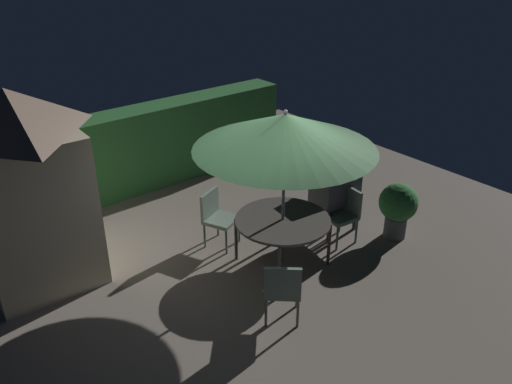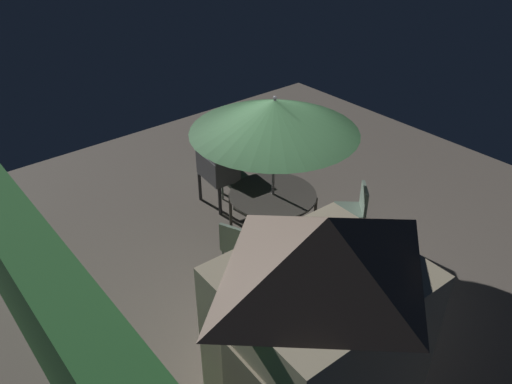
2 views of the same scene
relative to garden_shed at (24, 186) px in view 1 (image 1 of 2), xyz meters
name	(u,v)px [view 1 (image 1 of 2)]	position (x,y,z in m)	size (l,w,h in m)	color
ground_plane	(245,270)	(2.35, -1.86, -1.41)	(11.00, 11.00, 0.00)	#6B6056
hedge_backdrop	(130,152)	(2.35, 1.64, -0.63)	(6.72, 0.64, 1.57)	#28602D
garden_shed	(24,186)	(0.00, 0.00, 0.00)	(1.59, 1.85, 2.78)	#C6B793
patio_table	(283,222)	(2.92, -2.03, -0.72)	(1.41, 1.41, 0.75)	#47423D
patio_umbrella	(285,132)	(2.92, -2.03, 0.69)	(2.55, 2.55, 2.41)	#4C4C51
bbq_grill	(335,185)	(4.19, -1.87, -0.57)	(0.75, 0.57, 1.20)	#47474C
chair_near_shed	(344,211)	(4.11, -2.16, -0.89)	(0.51, 0.51, 0.90)	slate
chair_far_side	(217,215)	(2.47, -0.98, -0.89)	(0.61, 0.61, 0.90)	slate
chair_toward_hedge	(282,288)	(2.03, -3.03, -0.89)	(0.65, 0.65, 0.90)	slate
potted_plant_by_shed	(398,206)	(4.85, -2.65, -0.85)	(0.62, 0.62, 0.95)	#4C4C51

